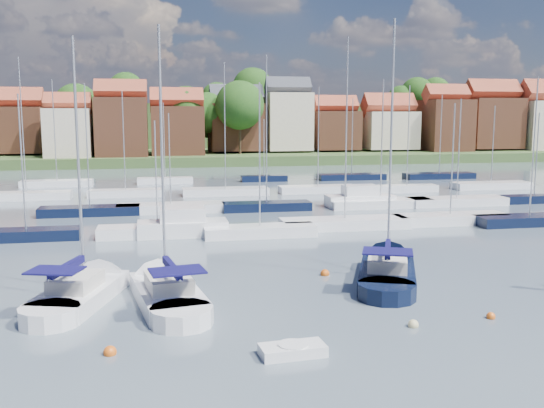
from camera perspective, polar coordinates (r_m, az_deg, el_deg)
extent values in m
plane|color=#4C5A67|center=(68.48, -4.69, 0.43)|extent=(260.00, 260.00, 0.00)
cube|color=white|center=(32.72, -17.56, -8.38)|extent=(4.63, 7.24, 1.20)
cone|color=white|center=(36.44, -14.92, -6.55)|extent=(3.63, 3.94, 2.80)
cylinder|color=white|center=(29.82, -20.17, -10.16)|extent=(3.49, 3.49, 1.20)
cube|color=beige|center=(32.05, -17.97, -6.99)|extent=(2.69, 3.25, 0.70)
cylinder|color=#B2B2B7|center=(31.90, -17.77, 3.67)|extent=(0.14, 0.14, 12.43)
cylinder|color=#B2B2B7|center=(31.02, -18.74, -5.91)|extent=(1.18, 3.60, 0.10)
cube|color=#100D43|center=(30.98, -18.76, -5.64)|extent=(1.32, 3.48, 0.35)
cube|color=#100D43|center=(29.89, -19.74, -5.90)|extent=(2.76, 2.30, 0.08)
cube|color=white|center=(31.56, -9.81, -8.72)|extent=(4.01, 7.38, 1.20)
cone|color=white|center=(35.71, -11.09, -6.73)|extent=(3.43, 3.83, 2.92)
cylinder|color=white|center=(28.29, -8.51, -10.73)|extent=(3.35, 3.35, 1.20)
cube|color=beige|center=(30.84, -9.69, -7.29)|extent=(2.48, 3.21, 0.70)
cylinder|color=#B2B2B7|center=(30.74, -10.31, 4.26)|extent=(0.14, 0.14, 12.96)
cylinder|color=#B2B2B7|center=(29.69, -9.39, -6.20)|extent=(0.73, 3.85, 0.10)
cube|color=#100D43|center=(29.66, -9.39, -5.92)|extent=(0.89, 3.69, 0.35)
cube|color=#100D43|center=(28.42, -8.92, -6.23)|extent=(2.73, 2.13, 0.08)
cube|color=black|center=(35.78, 10.79, -6.69)|extent=(5.59, 7.94, 1.20)
cone|color=black|center=(40.22, 10.86, -5.01)|extent=(4.17, 4.45, 3.06)
cylinder|color=black|center=(32.25, 10.72, -8.37)|extent=(3.98, 3.98, 1.20)
cube|color=beige|center=(35.05, 10.82, -5.41)|extent=(3.13, 3.64, 0.70)
cylinder|color=#B2B2B7|center=(35.12, 11.14, 5.50)|extent=(0.14, 0.14, 13.89)
cylinder|color=#B2B2B7|center=(33.87, 10.84, -4.42)|extent=(1.63, 3.81, 0.10)
cube|color=#100D43|center=(33.83, 10.85, -4.17)|extent=(1.74, 3.70, 0.35)
cube|color=#100D43|center=(32.51, 10.84, -4.41)|extent=(3.10, 2.68, 0.08)
cube|color=white|center=(24.75, 1.95, -13.66)|extent=(2.69, 1.42, 0.51)
cylinder|color=white|center=(24.70, 1.95, -13.36)|extent=(1.21, 1.21, 0.33)
sphere|color=#D85914|center=(25.72, -14.99, -13.53)|extent=(0.53, 0.53, 0.53)
sphere|color=#D85914|center=(28.95, -8.75, -10.81)|extent=(0.54, 0.54, 0.54)
sphere|color=beige|center=(28.57, 13.14, -11.20)|extent=(0.48, 0.48, 0.48)
sphere|color=#D85914|center=(36.45, 5.00, -6.70)|extent=(0.54, 0.54, 0.54)
sphere|color=#D85914|center=(30.70, 19.89, -10.10)|extent=(0.42, 0.42, 0.42)
cube|color=black|center=(49.83, -22.12, -2.77)|extent=(8.01, 2.24, 1.00)
cylinder|color=#B2B2B7|center=(49.11, -22.48, 3.63)|extent=(0.12, 0.12, 10.16)
cube|color=white|center=(48.50, -10.72, -2.59)|extent=(9.22, 2.58, 1.00)
cylinder|color=#B2B2B7|center=(47.85, -10.87, 2.82)|extent=(0.12, 0.12, 8.18)
cube|color=white|center=(47.59, -1.15, -2.65)|extent=(8.78, 2.46, 1.00)
cylinder|color=#B2B2B7|center=(46.81, -1.17, 4.61)|extent=(0.12, 0.12, 11.06)
cube|color=white|center=(51.34, 6.85, -1.89)|extent=(10.79, 3.02, 1.00)
cylinder|color=#B2B2B7|center=(50.53, 7.01, 7.00)|extent=(0.12, 0.12, 14.87)
cube|color=white|center=(55.38, 16.40, -1.42)|extent=(10.13, 2.84, 1.00)
cylinder|color=#B2B2B7|center=(54.75, 16.63, 4.05)|extent=(0.12, 0.12, 9.59)
cube|color=black|center=(57.03, 23.04, -1.48)|extent=(9.52, 2.67, 1.00)
cylinder|color=#B2B2B7|center=(56.36, 23.42, 4.93)|extent=(0.12, 0.12, 11.77)
cube|color=white|center=(48.31, -8.40, -2.39)|extent=(7.00, 2.60, 1.40)
cube|color=white|center=(48.12, -8.43, -1.10)|extent=(3.50, 2.20, 1.30)
cube|color=black|center=(60.11, -16.76, -0.68)|extent=(9.30, 2.60, 1.00)
cylinder|color=#B2B2B7|center=(59.48, -17.02, 5.26)|extent=(0.12, 0.12, 11.48)
cube|color=white|center=(60.16, -9.50, -0.43)|extent=(10.40, 2.91, 1.00)
cylinder|color=#B2B2B7|center=(59.61, -9.61, 4.21)|extent=(0.12, 0.12, 8.77)
cube|color=black|center=(60.38, -0.51, -0.28)|extent=(8.80, 2.46, 1.00)
cylinder|color=#B2B2B7|center=(59.70, -0.52, 7.01)|extent=(0.12, 0.12, 14.33)
cube|color=white|center=(63.47, 10.15, 0.01)|extent=(10.73, 3.00, 1.00)
cylinder|color=#B2B2B7|center=(62.86, 10.31, 5.95)|extent=(0.12, 0.12, 12.14)
cube|color=white|center=(66.76, 16.98, 0.19)|extent=(10.48, 2.93, 1.00)
cylinder|color=#B2B2B7|center=(66.23, 17.19, 5.02)|extent=(0.12, 0.12, 10.28)
cube|color=black|center=(71.55, 23.42, 0.39)|extent=(6.84, 1.91, 1.00)
cylinder|color=#B2B2B7|center=(71.09, 23.65, 4.31)|extent=(0.12, 0.12, 8.82)
cube|color=white|center=(63.57, 8.26, 0.21)|extent=(7.00, 2.60, 1.40)
cube|color=white|center=(63.42, 8.28, 1.19)|extent=(3.50, 2.20, 1.30)
cube|color=white|center=(73.66, -22.10, 0.67)|extent=(9.71, 2.72, 1.00)
cylinder|color=#B2B2B7|center=(73.11, -22.45, 6.85)|extent=(0.12, 0.12, 14.88)
cube|color=white|center=(72.61, -13.61, 0.95)|extent=(8.49, 2.38, 1.00)
cylinder|color=#B2B2B7|center=(72.09, -13.78, 5.81)|extent=(0.12, 0.12, 11.31)
cube|color=white|center=(72.24, -4.39, 1.13)|extent=(10.16, 2.85, 1.00)
cylinder|color=#B2B2B7|center=(71.67, -4.46, 7.32)|extent=(0.12, 0.12, 14.59)
cube|color=white|center=(74.48, 4.33, 1.35)|extent=(9.53, 2.67, 1.00)
cylinder|color=#B2B2B7|center=(73.97, 4.39, 6.32)|extent=(0.12, 0.12, 11.91)
cube|color=white|center=(76.79, 12.55, 1.39)|extent=(7.62, 2.13, 1.00)
cylinder|color=#B2B2B7|center=(76.29, 12.70, 6.28)|extent=(0.12, 0.12, 12.13)
cube|color=white|center=(83.24, 19.90, 1.62)|extent=(10.17, 2.85, 1.00)
cylinder|color=#B2B2B7|center=(82.82, 20.09, 5.30)|extent=(0.12, 0.12, 9.73)
cube|color=white|center=(85.49, -19.56, 1.80)|extent=(9.24, 2.59, 1.00)
cylinder|color=#B2B2B7|center=(85.02, -19.80, 6.54)|extent=(0.12, 0.12, 13.17)
cube|color=white|center=(85.23, -10.02, 2.14)|extent=(7.57, 2.12, 1.00)
cylinder|color=#B2B2B7|center=(84.82, -10.12, 5.91)|extent=(0.12, 0.12, 10.24)
cube|color=black|center=(86.72, -0.75, 2.37)|extent=(6.58, 1.84, 1.00)
cylinder|color=#B2B2B7|center=(86.36, -0.76, 5.35)|extent=(0.12, 0.12, 8.01)
cube|color=black|center=(89.85, 7.49, 2.51)|extent=(9.92, 2.78, 1.00)
cylinder|color=#B2B2B7|center=(89.44, 7.56, 6.31)|extent=(0.12, 0.12, 10.92)
cube|color=black|center=(93.96, 15.44, 2.54)|extent=(10.55, 2.95, 1.00)
cylinder|color=#B2B2B7|center=(93.56, 15.59, 6.35)|extent=(0.12, 0.12, 11.51)
cube|color=#39562B|center=(144.91, -7.99, 4.71)|extent=(200.00, 70.00, 3.00)
cube|color=#39562B|center=(169.65, -8.46, 6.82)|extent=(200.00, 60.00, 14.00)
cube|color=brown|center=(128.01, -22.91, 6.46)|extent=(10.37, 9.97, 8.73)
cube|color=brown|center=(128.01, -23.05, 8.97)|extent=(10.57, 5.13, 5.13)
cube|color=beige|center=(117.52, -18.55, 6.33)|extent=(8.09, 8.80, 8.96)
cube|color=brown|center=(117.49, -18.67, 8.99)|extent=(8.25, 4.00, 4.00)
cube|color=brown|center=(117.55, -13.94, 7.01)|extent=(9.36, 10.17, 10.97)
cube|color=brown|center=(117.61, -14.05, 10.24)|extent=(9.54, 4.63, 4.63)
cube|color=brown|center=(119.20, -8.90, 6.79)|extent=(9.90, 8.56, 9.42)
cube|color=brown|center=(119.19, -8.96, 9.64)|extent=(10.10, 4.90, 4.90)
cube|color=brown|center=(125.17, -3.38, 7.24)|extent=(10.59, 8.93, 9.49)
cube|color=#383A42|center=(125.20, -3.40, 10.01)|extent=(10.80, 5.24, 5.24)
cube|color=beige|center=(126.15, 1.50, 7.75)|extent=(9.01, 8.61, 11.65)
cube|color=#383A42|center=(126.25, 1.51, 10.90)|extent=(9.19, 4.46, 4.46)
cube|color=brown|center=(129.97, 5.92, 6.93)|extent=(9.10, 9.34, 8.00)
cube|color=brown|center=(129.94, 5.96, 9.18)|extent=(9.28, 4.50, 4.50)
cube|color=beige|center=(133.46, 10.86, 6.84)|extent=(10.86, 9.59, 7.88)
cube|color=brown|center=(133.43, 10.92, 9.10)|extent=(11.07, 5.37, 5.37)
cube|color=brown|center=(135.83, 15.96, 7.09)|extent=(9.18, 9.96, 10.97)
cube|color=brown|center=(135.87, 16.07, 9.87)|extent=(9.36, 4.54, 4.54)
cube|color=brown|center=(142.43, 19.87, 7.16)|extent=(11.39, 9.67, 10.76)
cube|color=brown|center=(142.50, 20.01, 9.88)|extent=(11.62, 5.64, 5.64)
cylinder|color=#382619|center=(156.61, 13.40, 7.84)|extent=(0.50, 0.50, 4.47)
sphere|color=#2E571B|center=(156.69, 13.48, 10.06)|extent=(8.18, 8.18, 8.18)
cylinder|color=#382619|center=(123.95, -5.92, 5.76)|extent=(0.50, 0.50, 4.46)
sphere|color=#2E571B|center=(123.82, -5.96, 8.56)|extent=(8.15, 8.15, 8.15)
cylinder|color=#382619|center=(142.89, -1.83, 8.05)|extent=(0.50, 0.50, 5.15)
sphere|color=#2E571B|center=(143.01, -1.84, 10.85)|extent=(9.41, 9.41, 9.41)
cylinder|color=#382619|center=(143.89, -13.49, 7.87)|extent=(0.50, 0.50, 4.56)
sphere|color=#2E571B|center=(143.99, -13.58, 10.33)|extent=(8.34, 8.34, 8.34)
cylinder|color=#382619|center=(133.75, -17.80, 5.75)|extent=(0.50, 0.50, 5.15)
sphere|color=#2E571B|center=(133.65, -17.94, 8.74)|extent=(9.42, 9.42, 9.42)
cylinder|color=#382619|center=(138.40, -24.15, 6.56)|extent=(0.50, 0.50, 3.42)
sphere|color=#2E571B|center=(138.39, -24.26, 8.48)|extent=(6.26, 6.26, 6.26)
cylinder|color=#382619|center=(133.93, -1.83, 5.85)|extent=(0.50, 0.50, 3.77)
sphere|color=#2E571B|center=(133.80, -1.84, 8.04)|extent=(6.89, 6.89, 6.89)
cylinder|color=#382619|center=(119.60, -3.03, 5.88)|extent=(0.50, 0.50, 5.21)
sphere|color=#2E571B|center=(119.50, -3.06, 9.27)|extent=(9.53, 9.53, 9.53)
cylinder|color=#382619|center=(146.55, 17.41, 5.54)|extent=(0.50, 0.50, 2.97)
sphere|color=#2E571B|center=(146.43, 17.48, 7.11)|extent=(5.44, 5.44, 5.44)
cylinder|color=#382619|center=(121.46, -8.01, 5.76)|extent=(0.50, 0.50, 4.84)
sphere|color=#2E571B|center=(121.34, -8.07, 8.86)|extent=(8.85, 8.85, 8.85)
cylinder|color=#382619|center=(155.18, 11.97, 7.75)|extent=(0.50, 0.50, 3.72)
sphere|color=#2E571B|center=(155.22, 12.03, 9.61)|extent=(6.80, 6.80, 6.80)
cylinder|color=#382619|center=(136.25, 15.97, 5.63)|extent=(0.50, 0.50, 4.05)
sphere|color=#2E571B|center=(136.13, 16.06, 7.94)|extent=(7.40, 7.40, 7.40)
cylinder|color=#382619|center=(141.43, -5.19, 7.75)|extent=(0.50, 0.50, 3.93)
sphere|color=#2E571B|center=(141.47, -5.22, 9.91)|extent=(7.19, 7.19, 7.19)
cylinder|color=#382619|center=(133.24, 5.71, 5.81)|extent=(0.50, 0.50, 3.82)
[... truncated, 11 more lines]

